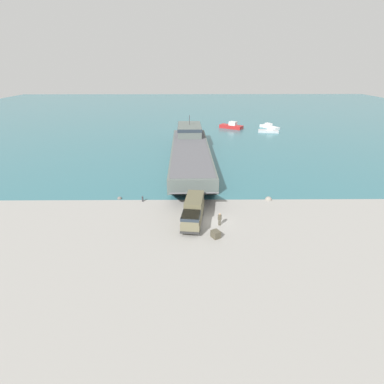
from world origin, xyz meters
name	(u,v)px	position (x,y,z in m)	size (l,w,h in m)	color
ground_plane	(213,222)	(0.00, 0.00, 0.00)	(240.00, 240.00, 0.00)	gray
water_surface	(196,113)	(0.00, 97.25, 0.00)	(240.00, 180.00, 0.01)	#336B75
landing_craft	(190,148)	(-2.87, 31.34, 1.84)	(8.90, 44.52, 7.49)	#56605B
military_truck	(193,211)	(-2.58, 0.29, 1.57)	(3.32, 8.05, 3.03)	#6B664C
soldier_on_ramp	(220,218)	(0.82, -0.78, 1.01)	(0.50, 0.39, 1.75)	#4C4738
moored_boat_a	(269,127)	(23.26, 63.72, 0.53)	(5.42, 7.21, 1.61)	white
moored_boat_b	(269,131)	(21.48, 57.28, 0.45)	(6.48, 3.74, 1.35)	#B7BABF
moored_boat_c	(231,126)	(10.77, 63.50, 0.75)	(7.80, 6.42, 2.27)	#B22323
mooring_bollard	(143,199)	(-10.25, 6.71, 0.48)	(0.29, 0.29, 0.88)	#333338
cargo_crate	(216,234)	(0.08, -3.74, 0.44)	(0.88, 1.06, 0.88)	#4C4738
shoreline_rock_a	(268,200)	(9.17, 7.10, 0.00)	(1.06, 1.06, 1.06)	gray
shoreline_rock_b	(120,199)	(-14.02, 7.72, 0.00)	(0.71, 0.71, 0.71)	#66605B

